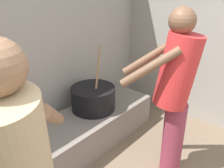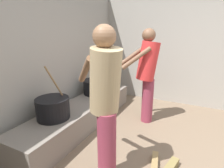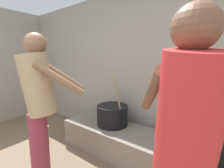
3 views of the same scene
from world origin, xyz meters
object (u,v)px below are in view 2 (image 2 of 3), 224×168
object	(u,v)px
cooking_pot_main	(97,87)
cook_in_red_shirt	(147,71)
cooking_pot_secondary	(53,108)
cook_in_tan_shirt	(105,97)

from	to	relation	value
cooking_pot_main	cook_in_red_shirt	bearing A→B (deg)	-88.18
cooking_pot_secondary	cook_in_tan_shirt	world-z (taller)	cook_in_tan_shirt
cooking_pot_main	cook_in_tan_shirt	size ratio (longest dim) A/B	0.44
cook_in_red_shirt	cook_in_tan_shirt	distance (m)	1.46
cooking_pot_secondary	cook_in_tan_shirt	bearing A→B (deg)	-104.02
cooking_pot_secondary	cook_in_red_shirt	distance (m)	1.62
cook_in_red_shirt	cook_in_tan_shirt	xyz separation A→B (m)	(-1.46, 0.01, 0.01)
cooking_pot_main	cook_in_tan_shirt	xyz separation A→B (m)	(-1.43, -0.98, 0.42)
cooking_pot_main	cook_in_tan_shirt	bearing A→B (deg)	-145.72
cooking_pot_main	cook_in_red_shirt	distance (m)	1.07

